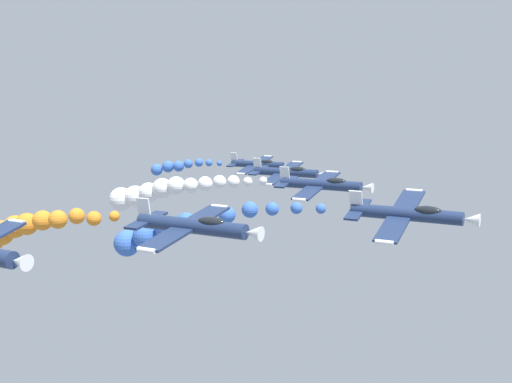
% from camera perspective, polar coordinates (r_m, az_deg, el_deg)
% --- Properties ---
extents(airplane_lead, '(9.22, 10.35, 3.42)m').
position_cam_1_polar(airplane_lead, '(49.55, 14.30, -2.09)').
color(airplane_lead, navy).
extents(smoke_trail_lead, '(3.08, 22.91, 7.06)m').
position_cam_1_polar(smoke_trail_lead, '(59.84, -8.34, -3.67)').
color(smoke_trail_lead, blue).
extents(airplane_left_inner, '(9.43, 10.35, 2.99)m').
position_cam_1_polar(airplane_left_inner, '(63.34, 6.32, 0.68)').
color(airplane_left_inner, navy).
extents(smoke_trail_left_inner, '(4.39, 20.42, 5.05)m').
position_cam_1_polar(smoke_trail_left_inner, '(72.70, -9.55, -0.04)').
color(smoke_trail_left_inner, white).
extents(airplane_right_inner, '(9.49, 10.35, 2.82)m').
position_cam_1_polar(airplane_right_inner, '(42.81, -6.06, -3.28)').
color(airplane_right_inner, navy).
extents(airplane_left_outer, '(9.40, 10.35, 3.07)m').
position_cam_1_polar(airplane_left_outer, '(78.27, 2.96, 1.87)').
color(airplane_left_outer, navy).
extents(airplane_trailing, '(9.42, 10.35, 3.04)m').
position_cam_1_polar(airplane_trailing, '(93.45, 0.21, 2.62)').
color(airplane_trailing, navy).
extents(smoke_trail_trailing, '(2.90, 13.19, 3.17)m').
position_cam_1_polar(smoke_trail_trailing, '(101.15, -7.73, 2.39)').
color(smoke_trail_trailing, blue).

